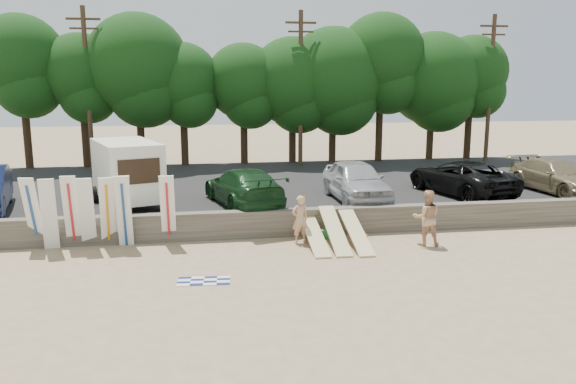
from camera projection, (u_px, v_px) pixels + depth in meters
name	position (u px, v px, depth m)	size (l,w,h in m)	color
ground	(330.00, 259.00, 18.16)	(120.00, 120.00, 0.00)	tan
seawall	(312.00, 222.00, 20.97)	(44.00, 0.50, 1.00)	#6B6356
parking_lot	(281.00, 189.00, 28.27)	(44.00, 14.50, 0.70)	#282828
treeline	(276.00, 73.00, 34.09)	(32.15, 6.29, 9.19)	#382616
utility_poles	(301.00, 86.00, 32.94)	(25.80, 0.26, 9.00)	#473321
box_trailer	(127.00, 170.00, 22.46)	(3.32, 4.55, 2.62)	silver
car_1	(244.00, 187.00, 22.74)	(2.12, 5.21, 1.51)	#143819
car_2	(356.00, 181.00, 23.65)	(1.99, 4.96, 1.69)	#B0B0B6
car_3	(461.00, 177.00, 25.09)	(2.51, 5.45, 1.51)	black
car_4	(557.00, 176.00, 25.47)	(2.04, 5.03, 1.46)	#7C6D4F
surfboard_upright_0	(33.00, 213.00, 18.92)	(0.50, 0.06, 2.60)	white
surfboard_upright_1	(49.00, 215.00, 18.76)	(0.50, 0.06, 2.60)	white
surfboard_upright_2	(71.00, 212.00, 19.09)	(0.50, 0.06, 2.60)	white
surfboard_upright_3	(87.00, 213.00, 19.07)	(0.50, 0.06, 2.60)	white
surfboard_upright_4	(108.00, 212.00, 19.21)	(0.50, 0.06, 2.60)	white
surfboard_upright_5	(123.00, 210.00, 19.38)	(0.50, 0.06, 2.60)	white
surfboard_upright_6	(124.00, 211.00, 19.18)	(0.50, 0.06, 2.60)	white
surfboard_upright_7	(168.00, 210.00, 19.55)	(0.50, 0.06, 2.60)	white
surfboard_low_0	(315.00, 235.00, 19.47)	(0.56, 3.00, 0.07)	beige
surfboard_low_1	(335.00, 230.00, 19.50)	(0.56, 3.00, 0.07)	beige
surfboard_low_2	(356.00, 232.00, 19.56)	(0.56, 3.00, 0.07)	beige
beachgoer_a	(300.00, 219.00, 19.79)	(0.63, 0.41, 1.73)	tan
beachgoer_b	(426.00, 218.00, 19.51)	(0.95, 0.74, 1.96)	tan
cooler	(323.00, 234.00, 20.51)	(0.38, 0.30, 0.32)	#268C44
gear_bag	(362.00, 237.00, 20.27)	(0.30, 0.25, 0.22)	#EC551B
beach_towel	(204.00, 281.00, 16.11)	(1.50, 1.50, 0.00)	white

